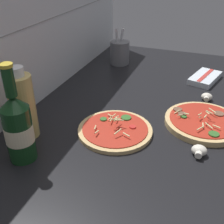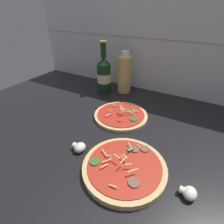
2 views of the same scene
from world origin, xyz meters
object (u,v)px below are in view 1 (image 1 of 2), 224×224
Objects in this scene: mushroom_left at (207,97)px; mushroom_right at (199,151)px; pizza_far at (115,130)px; utensil_crock at (120,52)px; oil_bottle at (22,106)px; beer_bottle at (18,127)px; pizza_near at (203,122)px; dish_towel at (205,78)px.

mushroom_right reaches higher than mushroom_left.
pizza_far is 60.59cm from utensil_crock.
oil_bottle is at bearing 113.49° from pizza_far.
pizza_far is 28.49cm from oil_bottle.
beer_bottle reaches higher than oil_bottle.
pizza_near is at bearing -178.95° from mushroom_left.
mushroom_right is 0.23× the size of dish_towel.
mushroom_right is at bearing -179.31° from pizza_near.
oil_bottle reaches higher than mushroom_right.
beer_bottle is at bearing 149.38° from dish_towel.
pizza_far is 55.60cm from dish_towel.
beer_bottle is 82.88cm from dish_towel.
pizza_near reaches higher than dish_towel.
oil_bottle is 1.15× the size of dish_towel.
beer_bottle is (-20.24, 19.16, 8.99)cm from pizza_far.
mushroom_left is 0.24× the size of utensil_crock.
pizza_far is 1.20× the size of dish_towel.
pizza_far is at bearing 141.96° from mushroom_left.
mushroom_left is (42.55, -49.59, -8.68)cm from oil_bottle.
pizza_far is at bearing 155.75° from dish_towel.
beer_bottle is 1.53× the size of utensil_crock.
pizza_far is at bearing -162.07° from utensil_crock.
pizza_near is 28.83cm from pizza_far.
pizza_near is 56.70cm from beer_bottle.
utensil_crock reaches higher than mushroom_left.
pizza_far is 1.31× the size of utensil_crock.
dish_towel is at bearing 3.72° from pizza_near.
oil_bottle is at bearing 99.22° from mushroom_right.
oil_bottle is at bearing 130.63° from mushroom_left.
pizza_near is at bearing -176.28° from dish_towel.
mushroom_right is at bearing -95.83° from pizza_far.
pizza_near is at bearing -63.69° from oil_bottle.
mushroom_left is (31.82, -24.90, 0.65)cm from pizza_far.
oil_bottle is at bearing 30.20° from beer_bottle.
pizza_far is 5.41× the size of mushroom_left.
utensil_crock is at bearing 36.24° from mushroom_right.
dish_towel is (70.94, -41.99, -8.55)cm from beer_bottle.
oil_bottle is 5.15× the size of mushroom_left.
mushroom_right is (-2.60, -25.42, 0.72)cm from pizza_far.
pizza_far is at bearing 118.95° from pizza_near.
mushroom_left is 34.42cm from mushroom_right.
dish_towel is at bearing 2.78° from mushroom_right.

